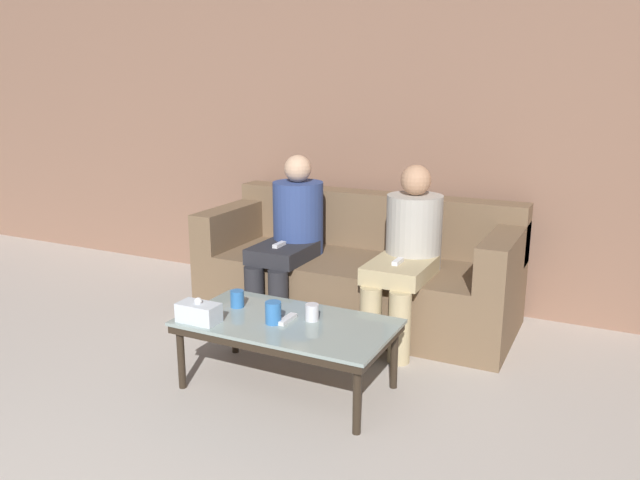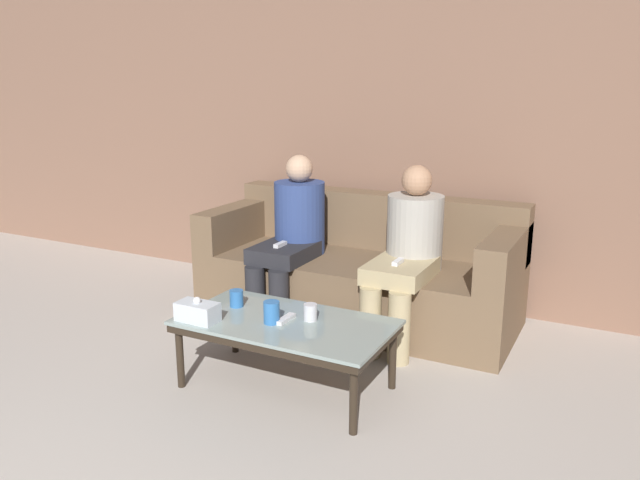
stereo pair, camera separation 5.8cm
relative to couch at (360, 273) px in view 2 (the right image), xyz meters
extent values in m
cube|color=#8C6651|center=(0.00, 0.51, 0.99)|extent=(12.00, 0.06, 2.60)
cube|color=brown|center=(0.00, -0.05, -0.10)|extent=(2.13, 0.87, 0.43)
cube|color=brown|center=(0.00, 0.28, 0.32)|extent=(2.13, 0.20, 0.40)
cube|color=brown|center=(-0.97, -0.05, 0.26)|extent=(0.18, 0.87, 0.28)
cube|color=brown|center=(0.97, -0.05, 0.26)|extent=(0.18, 0.87, 0.28)
cube|color=#8C9E99|center=(0.08, -1.15, 0.06)|extent=(1.11, 0.60, 0.02)
cube|color=#2D2319|center=(0.08, -1.15, 0.03)|extent=(1.09, 0.59, 0.04)
cylinder|color=#2D2319|center=(-0.42, -1.41, -0.15)|extent=(0.04, 0.04, 0.32)
cylinder|color=#2D2319|center=(0.59, -1.41, -0.15)|extent=(0.04, 0.04, 0.32)
cylinder|color=#2D2319|center=(-0.42, -0.90, -0.15)|extent=(0.04, 0.04, 0.32)
cylinder|color=#2D2319|center=(0.59, -0.90, -0.15)|extent=(0.04, 0.04, 0.32)
cylinder|color=#3372BF|center=(0.03, -1.21, 0.13)|extent=(0.08, 0.08, 0.12)
cylinder|color=silver|center=(0.19, -1.09, 0.11)|extent=(0.07, 0.07, 0.09)
cylinder|color=#3372BF|center=(-0.27, -1.09, 0.12)|extent=(0.08, 0.08, 0.09)
cube|color=silver|center=(-0.32, -1.37, 0.12)|extent=(0.22, 0.12, 0.10)
sphere|color=white|center=(-0.32, -1.37, 0.18)|extent=(0.04, 0.04, 0.04)
cube|color=white|center=(0.08, -1.15, 0.08)|extent=(0.04, 0.15, 0.02)
cylinder|color=#28282D|center=(-0.51, -0.55, -0.10)|extent=(0.13, 0.13, 0.43)
cylinder|color=#28282D|center=(-0.33, -0.55, -0.10)|extent=(0.13, 0.13, 0.43)
cube|color=#28282D|center=(-0.42, -0.32, 0.17)|extent=(0.35, 0.44, 0.10)
cylinder|color=#334784|center=(-0.42, -0.10, 0.37)|extent=(0.35, 0.35, 0.50)
sphere|color=#DBAD89|center=(-0.42, -0.10, 0.71)|extent=(0.18, 0.18, 0.18)
cube|color=white|center=(-0.42, -0.37, 0.24)|extent=(0.04, 0.12, 0.02)
cylinder|color=tan|center=(0.33, -0.59, -0.10)|extent=(0.13, 0.13, 0.43)
cylinder|color=tan|center=(0.51, -0.59, -0.10)|extent=(0.13, 0.13, 0.43)
cube|color=tan|center=(0.42, -0.35, 0.17)|extent=(0.35, 0.49, 0.10)
cylinder|color=#B7B2A8|center=(0.42, -0.10, 0.36)|extent=(0.35, 0.35, 0.47)
sphere|color=tan|center=(0.42, -0.10, 0.69)|extent=(0.19, 0.19, 0.19)
cube|color=white|center=(0.42, -0.40, 0.24)|extent=(0.04, 0.12, 0.02)
camera|label=1|loc=(1.58, -3.80, 1.28)|focal=35.00mm
camera|label=2|loc=(1.64, -3.78, 1.28)|focal=35.00mm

